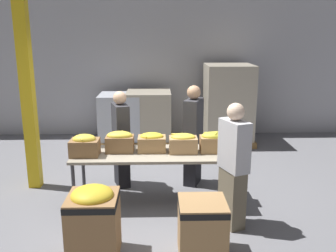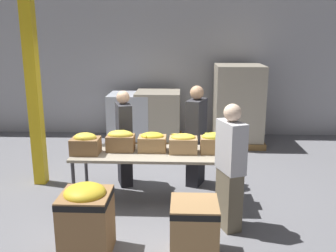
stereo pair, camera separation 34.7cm
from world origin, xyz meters
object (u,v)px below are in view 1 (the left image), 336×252
object	(u,v)px
banana_box_1	(120,141)
pallet_stack_0	(121,119)
volunteer_0	(121,140)
donation_bin_0	(93,220)
banana_box_2	(152,142)
banana_box_4	(214,141)
volunteer_1	(193,136)
support_pillar	(25,64)
donation_bin_1	(202,226)
pallet_stack_1	(149,118)
banana_box_0	(85,145)
banana_box_3	(183,143)
volunteer_2	(233,167)
sorting_table	(152,156)
pallet_stack_2	(228,105)

from	to	relation	value
banana_box_1	pallet_stack_0	bearing A→B (deg)	95.56
volunteer_0	donation_bin_0	size ratio (longest dim) A/B	1.87
banana_box_2	banana_box_4	distance (m)	0.91
volunteer_1	support_pillar	world-z (taller)	support_pillar
volunteer_0	donation_bin_1	bearing A→B (deg)	9.94
volunteer_0	pallet_stack_1	size ratio (longest dim) A/B	1.33
banana_box_4	volunteer_0	size ratio (longest dim) A/B	0.26
banana_box_0	banana_box_1	size ratio (longest dim) A/B	1.00
banana_box_3	pallet_stack_0	xyz separation A→B (m)	(-1.22, 3.08, -0.36)
volunteer_1	volunteer_2	xyz separation A→B (m)	(0.38, -1.42, -0.01)
banana_box_1	donation_bin_0	size ratio (longest dim) A/B	0.48
sorting_table	volunteer_0	distance (m)	0.83
banana_box_4	donation_bin_1	distance (m)	1.56
volunteer_2	support_pillar	world-z (taller)	support_pillar
pallet_stack_0	pallet_stack_2	xyz separation A→B (m)	(2.44, 0.01, 0.32)
banana_box_2	support_pillar	world-z (taller)	support_pillar
banana_box_2	donation_bin_0	distance (m)	1.66
banana_box_3	pallet_stack_1	size ratio (longest dim) A/B	0.34
pallet_stack_0	pallet_stack_1	distance (m)	0.64
support_pillar	pallet_stack_2	xyz separation A→B (m)	(3.61, 2.46, -1.12)
banana_box_3	support_pillar	xyz separation A→B (m)	(-2.39, 0.63, 1.08)
banana_box_3	support_pillar	bearing A→B (deg)	165.17
support_pillar	pallet_stack_0	bearing A→B (deg)	64.37
volunteer_1	pallet_stack_2	bearing A→B (deg)	178.44
pallet_stack_2	banana_box_3	bearing A→B (deg)	-111.52
volunteer_2	donation_bin_1	xyz separation A→B (m)	(-0.46, -0.67, -0.46)
donation_bin_1	pallet_stack_0	bearing A→B (deg)	106.75
volunteer_0	donation_bin_1	world-z (taller)	volunteer_0
banana_box_2	volunteer_0	size ratio (longest dim) A/B	0.26
pallet_stack_0	banana_box_4	bearing A→B (deg)	-61.40
donation_bin_0	pallet_stack_2	bearing A→B (deg)	62.83
donation_bin_0	pallet_stack_1	xyz separation A→B (m)	(0.51, 4.52, 0.13)
pallet_stack_2	sorting_table	bearing A→B (deg)	-118.32
support_pillar	pallet_stack_0	size ratio (longest dim) A/B	3.53
banana_box_2	volunteer_1	bearing A→B (deg)	43.12
banana_box_0	pallet_stack_2	xyz separation A→B (m)	(2.62, 3.20, -0.04)
banana_box_1	volunteer_2	xyz separation A→B (m)	(1.52, -0.79, -0.12)
banana_box_4	pallet_stack_0	distance (m)	3.51
pallet_stack_1	sorting_table	bearing A→B (deg)	-87.70
banana_box_0	banana_box_1	world-z (taller)	banana_box_0
donation_bin_1	banana_box_0	bearing A→B (deg)	139.88
banana_box_0	volunteer_0	distance (m)	0.88
volunteer_0	support_pillar	distance (m)	1.87
banana_box_4	volunteer_1	world-z (taller)	volunteer_1
banana_box_4	donation_bin_0	world-z (taller)	banana_box_4
volunteer_0	pallet_stack_2	world-z (taller)	pallet_stack_2
banana_box_4	pallet_stack_2	distance (m)	3.17
banana_box_0	donation_bin_1	size ratio (longest dim) A/B	0.62
banana_box_0	banana_box_2	xyz separation A→B (m)	(0.95, 0.17, -0.01)
donation_bin_1	support_pillar	world-z (taller)	support_pillar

